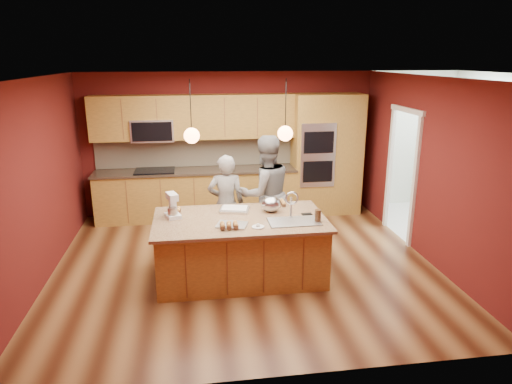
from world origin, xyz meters
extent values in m
plane|color=#401F0F|center=(0.00, 0.00, 0.00)|extent=(5.50, 5.50, 0.00)
plane|color=white|center=(0.00, 0.00, 2.70)|extent=(5.50, 5.50, 0.00)
plane|color=#531312|center=(0.00, 2.50, 1.35)|extent=(5.50, 0.00, 5.50)
plane|color=#531312|center=(0.00, -2.50, 1.35)|extent=(5.50, 0.00, 5.50)
plane|color=#531312|center=(-2.75, 0.00, 1.35)|extent=(0.00, 5.00, 5.00)
plane|color=#531312|center=(2.75, 0.00, 1.35)|extent=(0.00, 5.00, 5.00)
cube|color=olive|center=(-0.65, 2.20, 0.45)|extent=(3.70, 0.60, 0.90)
cube|color=black|center=(-0.65, 2.19, 0.92)|extent=(3.74, 0.64, 0.04)
cube|color=beige|center=(-0.65, 2.48, 1.22)|extent=(3.70, 0.03, 0.56)
cube|color=olive|center=(-0.65, 2.32, 1.90)|extent=(3.70, 0.36, 0.80)
cube|color=black|center=(-1.40, 2.18, 0.94)|extent=(0.72, 0.52, 0.03)
cube|color=silver|center=(-1.40, 2.30, 1.68)|extent=(0.76, 0.40, 0.40)
cube|color=olive|center=(1.60, 2.20, 1.15)|extent=(0.80, 0.60, 2.30)
cube|color=silver|center=(1.60, 1.90, 1.20)|extent=(0.66, 0.04, 1.20)
cube|color=olive|center=(2.25, 2.20, 1.15)|extent=(0.50, 0.60, 2.30)
plane|color=beige|center=(3.65, 1.20, 0.00)|extent=(2.60, 2.60, 0.00)
plane|color=silver|center=(4.55, 1.20, 1.35)|extent=(0.00, 2.70, 2.70)
cube|color=silver|center=(4.35, 1.20, 1.95)|extent=(0.35, 2.40, 0.75)
cylinder|color=black|center=(-0.71, -0.35, 2.35)|extent=(0.01, 0.01, 0.70)
sphere|color=#FF9456|center=(-0.71, -0.35, 2.00)|extent=(0.20, 0.20, 0.20)
cylinder|color=black|center=(0.50, -0.35, 2.35)|extent=(0.01, 0.01, 0.70)
sphere|color=#FF9456|center=(0.50, -0.35, 2.00)|extent=(0.20, 0.20, 0.20)
cube|color=olive|center=(-0.10, -0.35, 0.41)|extent=(2.23, 1.21, 0.82)
cube|color=tan|center=(-0.10, -0.35, 0.84)|extent=(2.33, 1.31, 0.04)
cube|color=silver|center=(0.59, -0.58, 0.78)|extent=(0.67, 0.39, 0.18)
imported|color=black|center=(-0.22, 0.55, 0.77)|extent=(0.58, 0.40, 1.55)
imported|color=slate|center=(0.39, 0.55, 0.92)|extent=(1.04, 0.90, 1.83)
cube|color=white|center=(-1.00, -0.18, 0.88)|extent=(0.24, 0.28, 0.05)
cube|color=white|center=(-1.00, -0.09, 1.03)|extent=(0.11, 0.10, 0.23)
cube|color=white|center=(-1.00, -0.17, 1.15)|extent=(0.18, 0.26, 0.09)
cylinder|color=#B7BABE|center=(-1.00, -0.22, 0.95)|extent=(0.13, 0.13, 0.12)
cube|color=silver|center=(-0.14, -0.02, 0.87)|extent=(0.47, 0.39, 0.03)
cube|color=white|center=(-0.14, -0.02, 0.89)|extent=(0.40, 0.33, 0.02)
cube|color=silver|center=(-0.24, -0.61, 0.87)|extent=(0.45, 0.38, 0.02)
ellipsoid|color=#B7BABE|center=(0.36, -0.12, 0.96)|extent=(0.27, 0.27, 0.23)
cylinder|color=silver|center=(0.09, -0.72, 0.86)|extent=(0.16, 0.16, 0.01)
cylinder|color=#3B2515|center=(0.91, -0.62, 0.94)|extent=(0.08, 0.08, 0.17)
cube|color=black|center=(0.83, -0.32, 0.86)|extent=(0.15, 0.09, 0.01)
cube|color=white|center=(4.20, 0.89, 0.46)|extent=(0.65, 0.66, 0.93)
cube|color=white|center=(4.19, 1.58, 0.51)|extent=(0.67, 0.69, 1.03)
camera|label=1|loc=(-0.71, -6.13, 2.96)|focal=32.00mm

